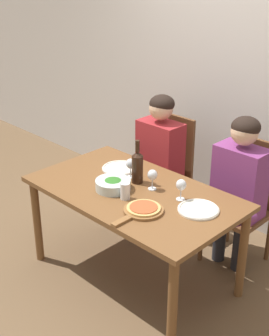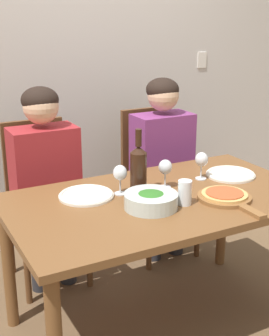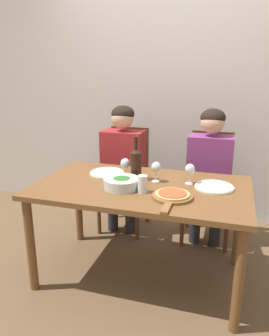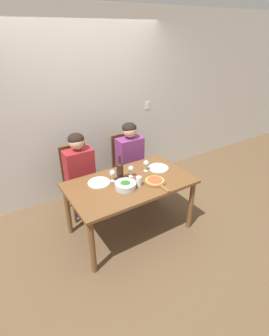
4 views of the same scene
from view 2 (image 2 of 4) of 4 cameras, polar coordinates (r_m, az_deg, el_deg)
The scene contains 16 objects.
ground_plane at distance 2.67m, azimuth 3.07°, elevation -18.45°, with size 40.00×40.00×0.00m, color brown.
back_wall at distance 3.29m, azimuth -8.21°, elevation 13.85°, with size 10.00×0.06×2.70m.
dining_table at distance 2.34m, azimuth 3.34°, elevation -5.51°, with size 1.51×0.87×0.74m.
chair_left at distance 2.93m, azimuth -11.23°, elevation -3.68°, with size 0.42×0.42×0.99m.
chair_right at distance 3.22m, azimuth 2.38°, elevation -1.26°, with size 0.42×0.42×0.99m.
person_woman at distance 2.75m, azimuth -10.77°, elevation -0.37°, with size 0.47×0.51×1.21m.
person_man at distance 3.06m, azimuth 3.55°, elevation 1.86°, with size 0.47×0.51×1.21m.
wine_bottle at distance 2.31m, azimuth 0.48°, elevation -0.01°, with size 0.08×0.08×0.33m.
broccoli_bowl at distance 2.16m, azimuth 2.01°, elevation -3.96°, with size 0.25×0.25×0.08m.
dinner_plate_left at distance 2.31m, azimuth -5.90°, elevation -3.31°, with size 0.27×0.27×0.02m.
dinner_plate_right at distance 2.65m, azimuth 11.63°, elevation -0.74°, with size 0.27×0.27×0.02m.
pizza_on_board at distance 2.30m, azimuth 11.06°, elevation -3.46°, with size 0.26×0.40×0.04m.
wine_glass_left at distance 2.30m, azimuth -1.77°, elevation -0.76°, with size 0.07×0.07×0.15m.
wine_glass_right at distance 2.54m, azimuth 8.17°, elevation 0.89°, with size 0.07×0.07×0.15m.
wine_glass_centre at distance 2.39m, azimuth 3.77°, elevation -0.05°, with size 0.07×0.07×0.15m.
water_tumbler at distance 2.20m, azimuth 6.15°, elevation -2.99°, with size 0.07×0.07×0.12m.
Camera 2 is at (-1.12, -1.82, 1.59)m, focal length 50.00 mm.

